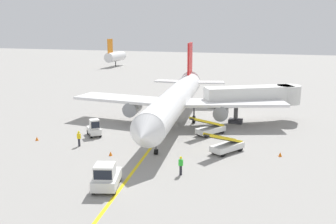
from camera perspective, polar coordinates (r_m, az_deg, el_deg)
name	(u,v)px	position (r m, az deg, el deg)	size (l,w,h in m)	color
ground_plane	(154,160)	(37.41, -2.09, -7.14)	(300.00, 300.00, 0.00)	gray
taxi_line_yellow	(154,143)	(42.45, -2.08, -4.69)	(0.30, 80.00, 0.01)	yellow
airliner	(176,99)	(49.44, 1.20, 1.91)	(28.37, 35.32, 10.10)	white
jet_bridge	(259,96)	(52.55, 13.40, 2.35)	(12.42, 8.51, 4.85)	silver
pushback_tug	(106,177)	(31.13, -9.24, -9.56)	(2.82, 3.98, 2.20)	silver
baggage_tug_near_wing	(94,128)	(45.72, -10.98, -2.44)	(2.55, 2.67, 2.10)	silver
belt_loader_forward_hold	(210,128)	(45.74, 6.29, -2.46)	(3.73, 4.90, 2.59)	silver
belt_loader_aft_hold	(226,145)	(39.59, 8.73, -4.96)	(3.68, 4.92, 2.59)	silver
ground_crew_marshaller	(79,138)	(42.27, -13.17, -3.82)	(0.36, 0.24, 1.70)	#26262D
ground_crew_wing_walker	(181,165)	(33.47, 1.92, -7.92)	(0.36, 0.24, 1.70)	#26262D
safety_cone_nose_left	(37,139)	(45.86, -19.01, -3.78)	(0.36, 0.36, 0.44)	orange
safety_cone_nose_right	(111,154)	(38.87, -8.58, -6.16)	(0.36, 0.36, 0.44)	orange
safety_cone_wingtip_left	(280,154)	(39.82, 16.43, -6.09)	(0.36, 0.36, 0.44)	orange
distant_aircraft_far_left	(115,56)	(123.92, -7.89, 8.24)	(3.00, 10.10, 8.80)	silver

